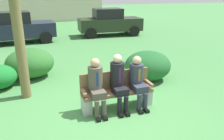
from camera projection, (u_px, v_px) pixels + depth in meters
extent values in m
plane|color=#458346|center=(111.00, 112.00, 5.54)|extent=(80.00, 80.00, 0.00)
cube|color=brown|center=(117.00, 92.00, 5.61)|extent=(1.75, 0.44, 0.07)
cube|color=brown|center=(115.00, 79.00, 5.69)|extent=(1.75, 0.06, 0.45)
cube|color=brown|center=(83.00, 92.00, 5.30)|extent=(0.08, 0.44, 0.06)
cube|color=brown|center=(148.00, 83.00, 5.82)|extent=(0.08, 0.44, 0.06)
cube|color=#BDBDBD|center=(86.00, 105.00, 5.44)|extent=(0.20, 0.37, 0.38)
cube|color=#BDBDBD|center=(146.00, 96.00, 5.92)|extent=(0.20, 0.37, 0.38)
cube|color=#4C473D|center=(98.00, 94.00, 5.25)|extent=(0.32, 0.38, 0.16)
cylinder|color=#4C473D|center=(97.00, 110.00, 5.16)|extent=(0.11, 0.11, 0.45)
cylinder|color=#4C473D|center=(104.00, 109.00, 5.21)|extent=(0.11, 0.11, 0.45)
cube|color=black|center=(98.00, 119.00, 5.17)|extent=(0.09, 0.22, 0.07)
cube|color=black|center=(105.00, 117.00, 5.22)|extent=(0.09, 0.22, 0.07)
cylinder|color=#4C473D|center=(95.00, 78.00, 5.32)|extent=(0.34, 0.34, 0.53)
cube|color=navy|center=(97.00, 79.00, 5.16)|extent=(0.05, 0.01, 0.34)
sphere|color=tan|center=(95.00, 63.00, 5.20)|extent=(0.21, 0.21, 0.21)
cube|color=black|center=(120.00, 90.00, 5.42)|extent=(0.32, 0.38, 0.16)
cylinder|color=black|center=(120.00, 106.00, 5.32)|extent=(0.11, 0.11, 0.45)
cylinder|color=black|center=(126.00, 105.00, 5.37)|extent=(0.11, 0.11, 0.45)
cube|color=black|center=(120.00, 115.00, 5.33)|extent=(0.09, 0.22, 0.07)
cube|color=black|center=(127.00, 113.00, 5.38)|extent=(0.09, 0.22, 0.07)
cylinder|color=black|center=(117.00, 74.00, 5.47)|extent=(0.34, 0.34, 0.58)
cube|color=#4C1951|center=(120.00, 76.00, 5.32)|extent=(0.05, 0.01, 0.37)
sphere|color=beige|center=(117.00, 59.00, 5.35)|extent=(0.21, 0.21, 0.21)
cube|color=#2D3342|center=(139.00, 88.00, 5.57)|extent=(0.32, 0.38, 0.16)
cylinder|color=#2D3342|center=(139.00, 103.00, 5.48)|extent=(0.11, 0.11, 0.45)
cylinder|color=#2D3342|center=(145.00, 102.00, 5.53)|extent=(0.11, 0.11, 0.45)
cube|color=black|center=(140.00, 111.00, 5.49)|extent=(0.09, 0.22, 0.07)
cube|color=black|center=(146.00, 110.00, 5.53)|extent=(0.09, 0.22, 0.07)
cylinder|color=#2D3342|center=(136.00, 74.00, 5.64)|extent=(0.34, 0.34, 0.49)
cube|color=olive|center=(139.00, 75.00, 5.49)|extent=(0.05, 0.01, 0.31)
sphere|color=tan|center=(137.00, 60.00, 5.53)|extent=(0.21, 0.21, 0.21)
cylinder|color=brown|center=(16.00, 18.00, 5.63)|extent=(0.26, 0.26, 4.24)
ellipsoid|color=#1F5A28|center=(148.00, 66.00, 7.39)|extent=(1.49, 1.37, 0.93)
ellipsoid|color=#2C672A|center=(30.00, 63.00, 7.59)|extent=(1.56, 1.43, 0.97)
cube|color=#1E2338|center=(17.00, 30.00, 12.45)|extent=(4.03, 1.91, 0.76)
cube|color=black|center=(12.00, 18.00, 12.16)|extent=(1.82, 1.51, 0.60)
cylinder|color=black|center=(42.00, 33.00, 13.77)|extent=(0.65, 0.20, 0.64)
cylinder|color=black|center=(46.00, 38.00, 12.43)|extent=(0.65, 0.20, 0.64)
cube|color=#232D1E|center=(110.00, 24.00, 14.59)|extent=(3.99, 1.79, 0.76)
cube|color=black|center=(108.00, 13.00, 14.33)|extent=(1.78, 1.46, 0.60)
cylinder|color=black|center=(126.00, 28.00, 15.77)|extent=(0.65, 0.18, 0.64)
cylinder|color=black|center=(134.00, 31.00, 14.36)|extent=(0.65, 0.18, 0.64)
cylinder|color=black|center=(87.00, 29.00, 15.08)|extent=(0.65, 0.18, 0.64)
cylinder|color=black|center=(91.00, 33.00, 13.66)|extent=(0.65, 0.18, 0.64)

